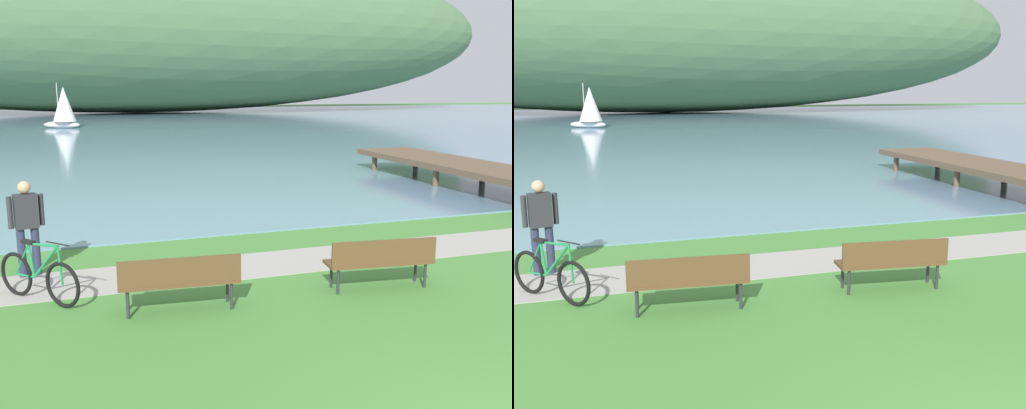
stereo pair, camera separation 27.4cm
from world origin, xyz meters
TOP-DOWN VIEW (x-y plane):
  - bay_water at (0.00, 48.90)m, footprint 180.00×80.00m
  - distant_hillside at (6.35, 73.65)m, footprint 100.31×28.00m
  - shoreline_path at (0.00, 6.62)m, footprint 60.00×1.50m
  - park_bench_near_camera at (-2.28, 4.79)m, footprint 1.83×0.63m
  - park_bench_further_along at (1.06, 4.71)m, footprint 1.84×0.68m
  - bicycle_leaning_near_bench at (-4.27, 5.93)m, footprint 1.22×1.37m
  - person_at_shoreline at (-4.46, 7.31)m, footprint 0.60×0.30m
  - sailboat_toward_hillside at (-3.27, 46.24)m, footprint 3.11×2.44m
  - pier_dock at (9.00, 12.90)m, footprint 2.40×10.00m

SIDE VIEW (x-z plane):
  - shoreline_path at x=0.00m, z-range 0.00..0.01m
  - bay_water at x=0.00m, z-range 0.00..0.04m
  - bicycle_leaning_near_bench at x=-4.27m, z-range -0.11..0.90m
  - park_bench_near_camera at x=-2.28m, z-range 0.08..0.96m
  - park_bench_further_along at x=1.06m, z-range 0.08..0.96m
  - pier_dock at x=9.00m, z-range 0.29..1.09m
  - person_at_shoreline at x=-4.46m, z-range 0.12..1.83m
  - sailboat_toward_hillside at x=-3.27m, z-range -0.07..3.52m
  - distant_hillside at x=6.35m, z-range 0.04..21.57m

